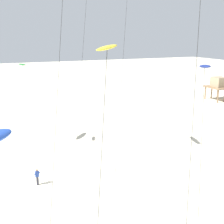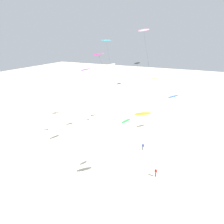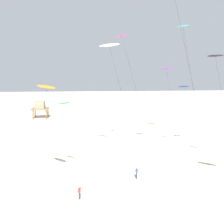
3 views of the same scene
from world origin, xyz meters
name	(u,v)px [view 2 (image 2 of 3)]	position (x,y,z in m)	size (l,w,h in m)	color
ground_plane	(158,164)	(0.00, 0.00, 0.00)	(260.00, 260.00, 0.00)	beige
kite_orange	(143,114)	(-7.60, 1.35, 13.14)	(4.69, 3.60, 13.48)	orange
kite_purple	(86,70)	(13.42, 25.02, 15.07)	(4.53, 3.66, 15.60)	purple
kite_magenta	(99,56)	(2.73, 14.40, 20.10)	(6.41, 5.08, 20.82)	#D8339E
kite_white	(109,66)	(0.39, 10.91, 18.63)	(6.41, 4.36, 19.10)	white
kite_yellow	(155,79)	(17.68, 6.07, 13.31)	(3.73, 2.94, 13.78)	yellow
kite_navy	(119,84)	(13.90, 14.85, 11.88)	(5.44, 3.85, 12.28)	navy
kite_green	(126,122)	(-5.93, 4.64, 10.61)	(4.33, 3.07, 11.06)	green
kite_black	(137,64)	(17.36, 11.17, 17.02)	(4.51, 3.02, 17.52)	black
kite_blue	(173,97)	(16.25, 0.87, 9.63)	(4.57, 3.54, 10.10)	blue
kite_cyan	(106,42)	(14.66, 19.03, 22.58)	(5.12, 4.25, 23.10)	#33BFE0
kite_pink	(144,32)	(9.00, 7.17, 24.83)	(6.84, 5.04, 25.57)	pink
kite_flyer_nearest	(143,147)	(3.74, 4.31, 0.89)	(0.59, 0.61, 1.67)	#33333D
kite_flyer_middle	(156,172)	(-3.92, -0.58, 0.89)	(0.64, 0.66, 1.67)	#33333D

